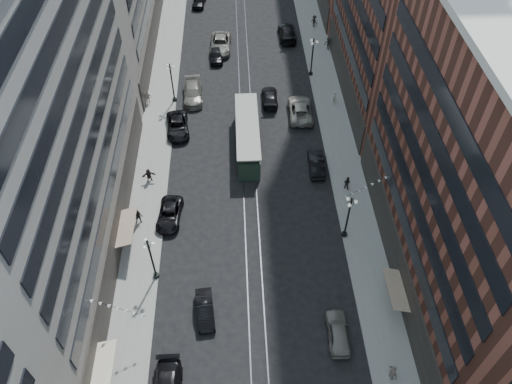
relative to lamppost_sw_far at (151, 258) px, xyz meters
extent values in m
plane|color=black|center=(9.20, 32.00, -3.10)|extent=(220.00, 220.00, 0.00)
cube|color=gray|center=(-1.80, 42.00, -3.02)|extent=(4.00, 180.00, 0.15)
cube|color=gray|center=(20.20, 42.00, -3.02)|extent=(4.00, 180.00, 0.15)
cube|color=#2D2D33|center=(8.50, 42.00, -3.09)|extent=(0.12, 180.00, 0.02)
cube|color=#2D2D33|center=(9.90, 42.00, -3.09)|extent=(0.12, 180.00, 0.02)
cube|color=gray|center=(-7.80, 5.00, 10.90)|extent=(8.00, 36.00, 28.00)
cube|color=brown|center=(26.20, 0.00, 8.90)|extent=(8.00, 30.00, 24.00)
cylinder|color=black|center=(0.00, 0.00, -2.80)|extent=(0.56, 0.56, 0.30)
cylinder|color=black|center=(0.00, 0.00, -0.35)|extent=(0.18, 0.18, 5.20)
sphere|color=black|center=(0.00, 0.00, 2.45)|extent=(0.24, 0.24, 0.24)
sphere|color=white|center=(0.45, 0.00, 2.05)|extent=(0.36, 0.36, 0.36)
sphere|color=white|center=(-0.22, 0.39, 2.05)|extent=(0.36, 0.36, 0.36)
sphere|color=white|center=(-0.22, -0.39, 2.05)|extent=(0.36, 0.36, 0.36)
cylinder|color=black|center=(0.00, 27.00, -2.80)|extent=(0.56, 0.56, 0.30)
cylinder|color=black|center=(0.00, 27.00, -0.35)|extent=(0.18, 0.18, 5.20)
sphere|color=black|center=(0.00, 27.00, 2.45)|extent=(0.24, 0.24, 0.24)
sphere|color=white|center=(0.45, 27.00, 2.05)|extent=(0.36, 0.36, 0.36)
sphere|color=white|center=(-0.22, 27.39, 2.05)|extent=(0.36, 0.36, 0.36)
sphere|color=white|center=(-0.22, 26.61, 2.05)|extent=(0.36, 0.36, 0.36)
cylinder|color=black|center=(18.40, 4.00, -2.80)|extent=(0.56, 0.56, 0.30)
cylinder|color=black|center=(18.40, 4.00, -0.35)|extent=(0.18, 0.18, 5.20)
sphere|color=black|center=(18.40, 4.00, 2.45)|extent=(0.24, 0.24, 0.24)
sphere|color=white|center=(18.85, 4.00, 2.05)|extent=(0.36, 0.36, 0.36)
sphere|color=white|center=(18.18, 4.39, 2.05)|extent=(0.36, 0.36, 0.36)
sphere|color=white|center=(18.18, 3.61, 2.05)|extent=(0.36, 0.36, 0.36)
cylinder|color=black|center=(18.40, 32.00, -2.80)|extent=(0.56, 0.56, 0.30)
cylinder|color=black|center=(18.40, 32.00, -0.35)|extent=(0.18, 0.18, 5.20)
sphere|color=black|center=(18.40, 32.00, 2.45)|extent=(0.24, 0.24, 0.24)
sphere|color=white|center=(18.85, 32.00, 2.05)|extent=(0.36, 0.36, 0.36)
sphere|color=white|center=(18.18, 32.39, 2.05)|extent=(0.36, 0.36, 0.36)
sphere|color=white|center=(18.18, 31.61, 2.05)|extent=(0.36, 0.36, 0.36)
cube|color=#203326|center=(9.20, 17.86, -1.84)|extent=(2.42, 11.63, 2.52)
cube|color=gray|center=(9.20, 17.86, -0.29)|extent=(1.55, 10.66, 0.58)
cube|color=gray|center=(9.20, 17.86, 0.10)|extent=(2.62, 11.82, 0.15)
cylinder|color=black|center=(9.20, 13.50, -2.76)|extent=(2.23, 0.68, 0.68)
cylinder|color=black|center=(9.20, 22.22, -2.76)|extent=(2.23, 0.68, 0.68)
imported|color=black|center=(0.80, 7.06, -2.40)|extent=(2.73, 5.16, 1.38)
imported|color=slate|center=(16.00, -6.72, -2.33)|extent=(1.89, 4.51, 1.52)
imported|color=black|center=(4.70, -4.05, -2.40)|extent=(1.91, 4.34, 1.39)
imported|color=black|center=(-2.25, 6.59, -2.04)|extent=(0.89, 0.51, 1.81)
imported|color=#A79A8A|center=(19.73, -10.55, -2.00)|extent=(0.78, 1.20, 1.89)
imported|color=black|center=(0.80, 21.01, -2.32)|extent=(3.17, 5.83, 1.55)
imported|color=#67665C|center=(2.40, 27.54, -2.24)|extent=(2.67, 6.01, 1.71)
imported|color=black|center=(2.40, 52.98, -2.29)|extent=(2.41, 4.89, 1.60)
imported|color=black|center=(16.81, 13.71, -2.32)|extent=(1.80, 4.76, 1.55)
imported|color=gray|center=(16.00, 23.45, -2.24)|extent=(3.04, 6.28, 1.72)
imported|color=black|center=(16.00, 42.04, -2.23)|extent=(2.53, 6.02, 1.73)
imported|color=black|center=(5.33, 36.56, -2.34)|extent=(2.05, 4.55, 1.52)
imported|color=black|center=(-1.81, 12.58, -2.13)|extent=(1.57, 0.78, 1.63)
imported|color=#BAAA9A|center=(-3.30, 26.71, -2.08)|extent=(1.09, 0.67, 1.74)
imported|color=black|center=(19.68, 10.44, -2.13)|extent=(0.89, 0.83, 1.63)
imported|color=beige|center=(20.59, 25.63, -2.11)|extent=(0.71, 0.71, 1.67)
imported|color=black|center=(21.70, 38.29, -1.99)|extent=(1.34, 0.94, 1.91)
imported|color=black|center=(12.35, 26.33, -2.38)|extent=(2.11, 5.00, 1.44)
imported|color=slate|center=(5.98, 39.28, -2.22)|extent=(3.19, 6.41, 1.75)
imported|color=black|center=(20.46, 44.96, -2.06)|extent=(1.12, 1.16, 1.77)
camera|label=1|loc=(8.14, -26.19, 36.75)|focal=35.00mm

